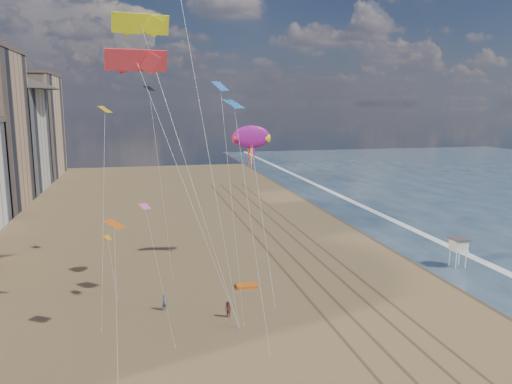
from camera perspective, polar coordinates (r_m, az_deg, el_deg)
wet_sand at (r=76.74m, az=15.21°, el=-4.53°), size 260.00×260.00×0.00m
foam at (r=78.77m, az=17.92°, el=-4.29°), size 260.00×260.00×0.00m
tracks at (r=61.52m, az=5.89°, el=-7.83°), size 7.68×120.00×0.01m
lifeguard_stand at (r=62.92m, az=22.15°, el=-5.64°), size 1.89×1.89×3.41m
grounded_kite at (r=52.90m, az=-1.11°, el=-10.68°), size 2.20×1.46×0.24m
show_kite at (r=58.60m, az=-0.54°, el=6.28°), size 4.47×7.92×20.44m
kite_flyer_a at (r=47.90m, az=-10.39°, el=-12.30°), size 0.66×0.58×1.52m
kite_flyer_b at (r=45.71m, az=-3.21°, el=-13.28°), size 0.90×0.92×1.49m
small_kites at (r=47.86m, az=-10.17°, el=6.38°), size 13.88×20.42×17.15m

